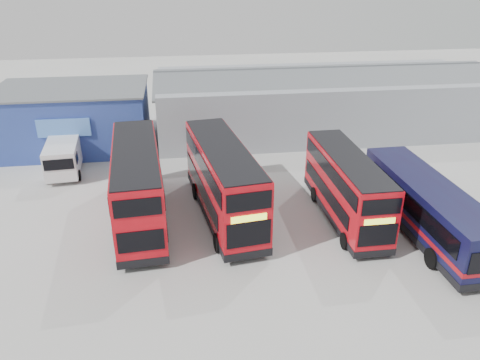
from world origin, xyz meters
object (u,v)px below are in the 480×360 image
Objects in this scene: office_block at (74,117)px; panel_van at (64,155)px; double_decker_left at (138,186)px; maintenance_shed at (320,101)px; double_decker_right at (346,188)px; single_decker_blue at (426,209)px; double_decker_centre at (223,182)px.

office_block is 5.69m from panel_van.
maintenance_shed is at bearing -139.62° from double_decker_left.
double_decker_right is (18.50, -15.21, -0.53)m from office_block.
double_decker_left is at bearing -135.19° from maintenance_shed.
maintenance_shed reaches higher than panel_van.
office_block is 23.95m from double_decker_right.
double_decker_right reaches higher than single_decker_blue.
maintenance_shed is at bearing 13.96° from panel_van.
office_block is at bearing -39.01° from single_decker_blue.
office_block is 0.40× the size of maintenance_shed.
office_block is 15.09m from double_decker_left.
double_decker_left is at bearing -58.89° from panel_van.
maintenance_shed is 5.28× the size of panel_van.
maintenance_shed is at bearing 78.04° from double_decker_right.
double_decker_centre reaches higher than panel_van.
single_decker_blue is at bearing -33.22° from panel_van.
double_decker_centre is (11.18, -13.96, -0.27)m from office_block.
double_decker_left is 12.51m from double_decker_right.
double_decker_right is (7.32, -1.24, -0.27)m from double_decker_centre.
office_block is at bearing 140.11° from double_decker_right.
office_block is 1.04× the size of single_decker_blue.
maintenance_shed is 23.26m from panel_van.
single_decker_blue is (22.50, -17.59, -1.00)m from office_block.
single_decker_blue reaches higher than panel_van.
office_block is at bearing 120.98° from double_decker_centre.
double_decker_centre is at bearing -42.09° from panel_van.
maintenance_shed reaches higher than double_decker_left.
office_block is at bearing -70.70° from double_decker_left.
double_decker_centre is at bearing -124.13° from maintenance_shed.
double_decker_centre reaches higher than double_decker_right.
double_decker_right is at bearing 169.18° from double_decker_left.
double_decker_left is (-15.93, -15.82, -0.27)m from maintenance_shed.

